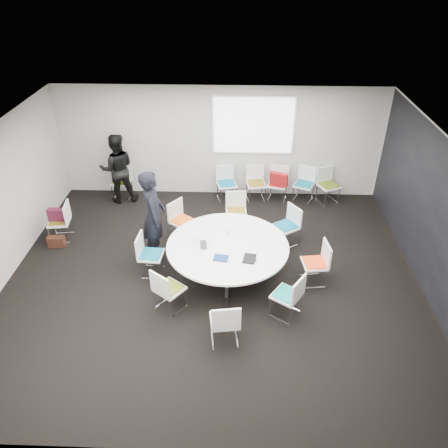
{
  "coord_description": "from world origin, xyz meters",
  "views": [
    {
      "loc": [
        0.45,
        -6.64,
        5.54
      ],
      "look_at": [
        0.2,
        0.4,
        1.0
      ],
      "focal_mm": 35.0,
      "sensor_mm": 36.0,
      "label": 1
    }
  ],
  "objects_px": {
    "chair_back_a": "(227,190)",
    "brown_bag": "(56,242)",
    "chair_ring_f": "(170,296)",
    "chair_back_c": "(277,190)",
    "cup": "(227,232)",
    "chair_ring_c": "(236,219)",
    "chair_spare_left": "(62,228)",
    "chair_ring_h": "(287,303)",
    "chair_back_d": "(303,191)",
    "chair_ring_a": "(314,270)",
    "chair_ring_b": "(286,233)",
    "person_back": "(117,169)",
    "chair_ring_g": "(225,328)",
    "chair_ring_e": "(151,262)",
    "conference_table": "(228,252)",
    "chair_person_back": "(122,187)",
    "person_main": "(154,215)",
    "laptop": "(206,245)",
    "chair_back_b": "(256,190)",
    "maroon_bag": "(58,215)",
    "chair_back_e": "(327,192)",
    "chair_ring_d": "(183,228)"
  },
  "relations": [
    {
      "from": "chair_back_a",
      "to": "brown_bag",
      "type": "distance_m",
      "value": 4.23
    },
    {
      "from": "chair_ring_f",
      "to": "brown_bag",
      "type": "relative_size",
      "value": 2.44
    },
    {
      "from": "chair_back_c",
      "to": "cup",
      "type": "distance_m",
      "value": 2.99
    },
    {
      "from": "chair_ring_f",
      "to": "chair_ring_c",
      "type": "bearing_deg",
      "value": 103.5
    },
    {
      "from": "chair_spare_left",
      "to": "chair_ring_h",
      "type": "bearing_deg",
      "value": -122.55
    },
    {
      "from": "chair_ring_f",
      "to": "chair_back_d",
      "type": "bearing_deg",
      "value": 92.0
    },
    {
      "from": "chair_ring_a",
      "to": "chair_ring_h",
      "type": "relative_size",
      "value": 1.0
    },
    {
      "from": "chair_ring_b",
      "to": "chair_ring_f",
      "type": "xyz_separation_m",
      "value": [
        -2.23,
        -2.09,
        0.0
      ]
    },
    {
      "from": "person_back",
      "to": "brown_bag",
      "type": "height_order",
      "value": "person_back"
    },
    {
      "from": "chair_ring_h",
      "to": "brown_bag",
      "type": "xyz_separation_m",
      "value": [
        -4.79,
        1.9,
        -0.16
      ]
    },
    {
      "from": "chair_ring_a",
      "to": "brown_bag",
      "type": "xyz_separation_m",
      "value": [
        -5.39,
        0.99,
        -0.16
      ]
    },
    {
      "from": "chair_ring_g",
      "to": "chair_back_a",
      "type": "xyz_separation_m",
      "value": [
        -0.12,
        4.73,
        0.0
      ]
    },
    {
      "from": "chair_ring_e",
      "to": "chair_spare_left",
      "type": "height_order",
      "value": "same"
    },
    {
      "from": "conference_table",
      "to": "chair_person_back",
      "type": "relative_size",
      "value": 2.64
    },
    {
      "from": "person_main",
      "to": "laptop",
      "type": "height_order",
      "value": "person_main"
    },
    {
      "from": "chair_ring_g",
      "to": "brown_bag",
      "type": "bearing_deg",
      "value": 137.33
    },
    {
      "from": "chair_ring_h",
      "to": "person_back",
      "type": "distance_m",
      "value": 5.56
    },
    {
      "from": "chair_ring_a",
      "to": "chair_ring_e",
      "type": "height_order",
      "value": "same"
    },
    {
      "from": "chair_back_a",
      "to": "chair_back_b",
      "type": "distance_m",
      "value": 0.74
    },
    {
      "from": "chair_ring_b",
      "to": "chair_ring_g",
      "type": "bearing_deg",
      "value": 122.46
    },
    {
      "from": "chair_back_b",
      "to": "chair_ring_f",
      "type": "bearing_deg",
      "value": 58.99
    },
    {
      "from": "chair_back_a",
      "to": "brown_bag",
      "type": "relative_size",
      "value": 2.44
    },
    {
      "from": "chair_person_back",
      "to": "chair_spare_left",
      "type": "bearing_deg",
      "value": 70.53
    },
    {
      "from": "chair_ring_c",
      "to": "person_back",
      "type": "height_order",
      "value": "person_back"
    },
    {
      "from": "chair_ring_c",
      "to": "chair_back_b",
      "type": "bearing_deg",
      "value": -113.16
    },
    {
      "from": "chair_ring_b",
      "to": "chair_person_back",
      "type": "relative_size",
      "value": 1.0
    },
    {
      "from": "person_back",
      "to": "maroon_bag",
      "type": "distance_m",
      "value": 2.0
    },
    {
      "from": "conference_table",
      "to": "person_main",
      "type": "relative_size",
      "value": 1.2
    },
    {
      "from": "chair_ring_g",
      "to": "chair_back_e",
      "type": "relative_size",
      "value": 1.0
    },
    {
      "from": "chair_back_c",
      "to": "chair_back_d",
      "type": "height_order",
      "value": "same"
    },
    {
      "from": "person_back",
      "to": "chair_ring_f",
      "type": "bearing_deg",
      "value": 99.25
    },
    {
      "from": "chair_ring_e",
      "to": "laptop",
      "type": "height_order",
      "value": "chair_ring_e"
    },
    {
      "from": "laptop",
      "to": "cup",
      "type": "relative_size",
      "value": 3.27
    },
    {
      "from": "chair_back_c",
      "to": "chair_back_e",
      "type": "relative_size",
      "value": 1.0
    },
    {
      "from": "chair_spare_left",
      "to": "laptop",
      "type": "height_order",
      "value": "chair_spare_left"
    },
    {
      "from": "chair_ring_d",
      "to": "cup",
      "type": "height_order",
      "value": "chair_ring_d"
    },
    {
      "from": "brown_bag",
      "to": "cup",
      "type": "bearing_deg",
      "value": -7.14
    },
    {
      "from": "chair_ring_f",
      "to": "chair_ring_h",
      "type": "xyz_separation_m",
      "value": [
        2.06,
        -0.09,
        0.0
      ]
    },
    {
      "from": "chair_back_b",
      "to": "person_back",
      "type": "height_order",
      "value": "person_back"
    },
    {
      "from": "chair_ring_g",
      "to": "chair_back_b",
      "type": "relative_size",
      "value": 1.0
    },
    {
      "from": "conference_table",
      "to": "chair_ring_f",
      "type": "distance_m",
      "value": 1.42
    },
    {
      "from": "conference_table",
      "to": "chair_ring_d",
      "type": "height_order",
      "value": "chair_ring_d"
    },
    {
      "from": "chair_ring_c",
      "to": "laptop",
      "type": "height_order",
      "value": "chair_ring_c"
    },
    {
      "from": "chair_ring_h",
      "to": "chair_back_c",
      "type": "relative_size",
      "value": 1.0
    },
    {
      "from": "person_back",
      "to": "laptop",
      "type": "xyz_separation_m",
      "value": [
        2.38,
        -2.94,
        -0.14
      ]
    },
    {
      "from": "person_main",
      "to": "maroon_bag",
      "type": "xyz_separation_m",
      "value": [
        -2.2,
        0.52,
        -0.35
      ]
    },
    {
      "from": "chair_back_c",
      "to": "brown_bag",
      "type": "xyz_separation_m",
      "value": [
        -4.9,
        -2.23,
        -0.16
      ]
    },
    {
      "from": "conference_table",
      "to": "chair_back_c",
      "type": "bearing_deg",
      "value": 69.11
    },
    {
      "from": "chair_ring_g",
      "to": "person_back",
      "type": "height_order",
      "value": "person_back"
    },
    {
      "from": "chair_ring_b",
      "to": "chair_ring_h",
      "type": "height_order",
      "value": "same"
    }
  ]
}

